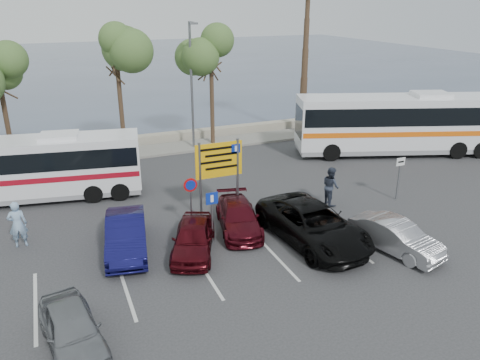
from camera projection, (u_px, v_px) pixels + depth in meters
name	position (u px, v px, depth m)	size (l,w,h in m)	color
ground	(224.00, 251.00, 18.68)	(120.00, 120.00, 0.00)	#2F2F31
kerb_strip	(148.00, 151.00, 30.70)	(44.00, 2.40, 0.15)	gray
seawall	(142.00, 140.00, 32.34)	(48.00, 0.80, 0.60)	#9F987F
sea	(82.00, 66.00, 70.32)	(140.00, 140.00, 0.00)	#39465C
tree_mid	(116.00, 49.00, 27.79)	(3.20, 3.20, 8.00)	#382619
tree_right	(211.00, 53.00, 30.12)	(3.20, 3.20, 7.40)	#382619
street_lamp_right	(192.00, 80.00, 29.74)	(0.45, 1.15, 8.01)	slate
direction_sign	(219.00, 166.00, 20.92)	(2.20, 0.12, 3.60)	slate
sign_no_stop	(191.00, 195.00, 19.95)	(0.60, 0.08, 2.35)	slate
sign_parking	(212.00, 210.00, 18.76)	(0.50, 0.07, 2.25)	slate
sign_taxi	(399.00, 173.00, 22.97)	(0.50, 0.07, 2.20)	slate
lane_markings	(205.00, 269.00, 17.41)	(12.02, 4.20, 0.01)	silver
coach_bus_left	(29.00, 171.00, 22.90)	(10.90, 4.11, 3.32)	white
coach_bus_right	(397.00, 126.00, 29.84)	(12.91, 6.81, 3.97)	white
car_silver_a	(72.00, 329.00, 13.30)	(1.45, 3.62, 1.23)	gray
car_blue	(126.00, 235.00, 18.43)	(1.51, 4.34, 1.43)	#100F49
car_maroon	(238.00, 217.00, 20.20)	(1.65, 4.05, 1.18)	#4A0C15
car_red	(193.00, 238.00, 18.32)	(1.54, 3.83, 1.30)	#440910
suv_black	(313.00, 224.00, 19.12)	(2.62, 5.67, 1.58)	black
car_silver_b	(396.00, 236.00, 18.46)	(1.34, 3.86, 1.27)	#9A9AA0
pedestrian_near	(18.00, 224.00, 18.69)	(0.72, 0.47, 1.96)	#8FB0D1
pedestrian_far	(331.00, 186.00, 22.61)	(0.92, 0.72, 1.90)	#2D3444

